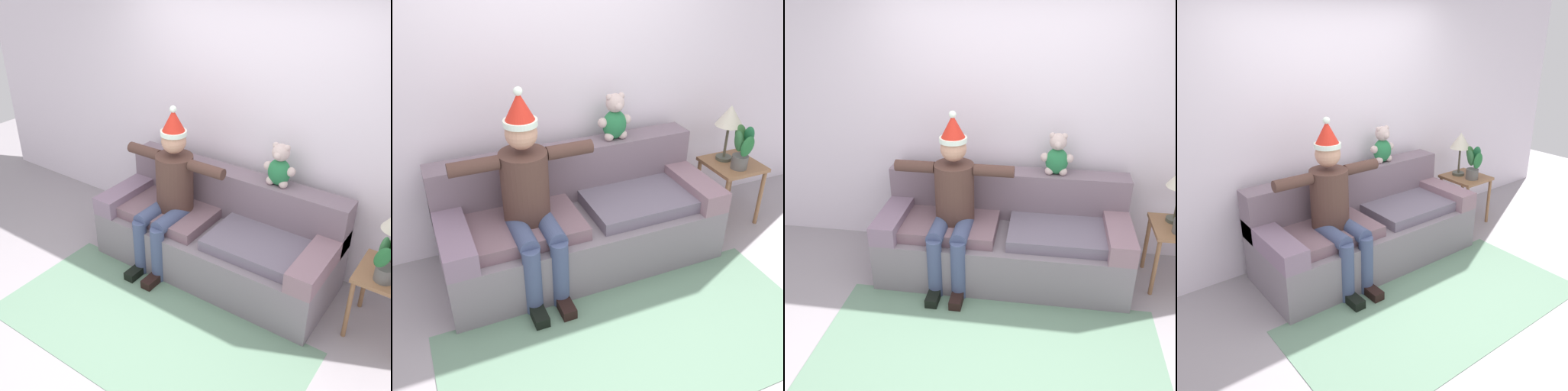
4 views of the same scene
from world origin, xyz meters
The scene contains 9 objects.
ground_plane centered at (0.00, 0.00, 0.00)m, with size 10.00×10.00×0.00m, color gray.
back_wall centered at (0.00, 1.55, 1.35)m, with size 7.00×0.10×2.70m, color silver.
couch centered at (0.00, 1.04, 0.34)m, with size 2.18×0.87×0.89m.
person_seated centered at (-0.43, 0.87, 0.77)m, with size 1.02×0.77×1.51m.
teddy_bear centered at (0.43, 1.30, 1.06)m, with size 0.29×0.17×0.38m.
side_table centered at (1.50, 1.05, 0.47)m, with size 0.45×0.47×0.57m.
table_lamp centered at (1.46, 1.15, 0.96)m, with size 0.24×0.24×0.51m.
potted_plant centered at (1.47, 0.95, 0.76)m, with size 0.21×0.27×0.39m.
area_rug centered at (0.00, 0.00, 0.00)m, with size 2.53×1.19×0.01m, color slate.
Camera 2 is at (-1.14, -1.82, 2.38)m, focal length 42.22 mm.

